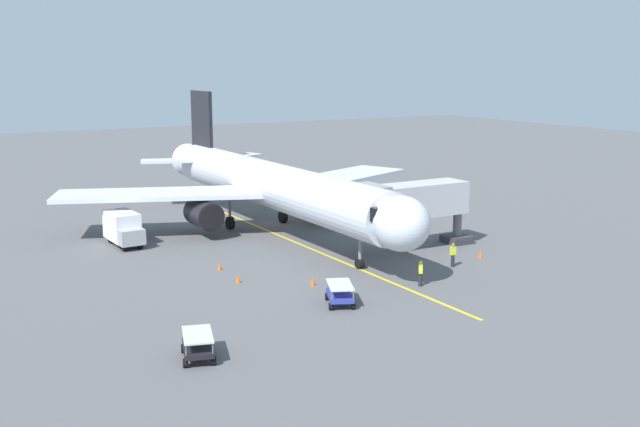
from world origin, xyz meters
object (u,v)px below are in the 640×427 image
at_px(jet_bridge, 401,203).
at_px(safety_cone_wing_port, 481,254).
at_px(ground_crew_wing_walker, 421,273).
at_px(baggage_cart_rear_apron, 198,346).
at_px(belt_loader_starboard_side, 276,195).
at_px(safety_cone_wing_starboard, 313,281).
at_px(baggage_cart_portside, 340,294).
at_px(airplane, 270,185).
at_px(ground_crew_marshaller, 453,255).
at_px(safety_cone_nose_right, 238,279).
at_px(safety_cone_nose_left, 219,266).
at_px(box_truck_near_nose, 124,228).

height_order(jet_bridge, safety_cone_wing_port, jet_bridge).
height_order(ground_crew_wing_walker, baggage_cart_rear_apron, ground_crew_wing_walker).
xyz_separation_m(belt_loader_starboard_side, safety_cone_wing_starboard, (11.25, 28.14, -0.44)).
xyz_separation_m(ground_crew_wing_walker, belt_loader_starboard_side, (-5.30, -31.70, -0.17)).
height_order(baggage_cart_rear_apron, safety_cone_wing_port, baggage_cart_rear_apron).
bearing_deg(baggage_cart_portside, jet_bridge, -140.69).
bearing_deg(airplane, jet_bridge, 116.38).
bearing_deg(airplane, ground_crew_marshaller, 110.36).
height_order(baggage_cart_portside, safety_cone_nose_right, baggage_cart_portside).
relative_size(airplane, safety_cone_nose_right, 73.19).
bearing_deg(safety_cone_wing_starboard, ground_crew_marshaller, 175.15).
relative_size(jet_bridge, baggage_cart_portside, 3.88).
relative_size(baggage_cart_rear_apron, safety_cone_wing_starboard, 5.26).
relative_size(airplane, safety_cone_nose_left, 73.19).
bearing_deg(safety_cone_wing_port, baggage_cart_rear_apron, 17.69).
height_order(ground_crew_marshaller, safety_cone_wing_port, ground_crew_marshaller).
relative_size(ground_crew_wing_walker, safety_cone_nose_right, 3.11).
bearing_deg(safety_cone_nose_right, safety_cone_wing_starboard, 143.51).
relative_size(ground_crew_wing_walker, belt_loader_starboard_side, 0.36).
distance_m(airplane, box_truck_near_nose, 12.63).
relative_size(baggage_cart_portside, safety_cone_nose_right, 5.35).
distance_m(ground_crew_wing_walker, box_truck_near_nose, 24.61).
bearing_deg(baggage_cart_rear_apron, jet_bridge, -149.28).
distance_m(ground_crew_marshaller, safety_cone_nose_right, 15.28).
distance_m(ground_crew_marshaller, ground_crew_wing_walker, 5.53).
height_order(airplane, baggage_cart_portside, airplane).
relative_size(ground_crew_marshaller, safety_cone_nose_right, 3.11).
height_order(airplane, belt_loader_starboard_side, airplane).
xyz_separation_m(belt_loader_starboard_side, safety_cone_nose_left, (15.09, 21.66, -0.44)).
height_order(jet_bridge, baggage_cart_rear_apron, jet_bridge).
distance_m(box_truck_near_nose, safety_cone_nose_left, 11.18).
relative_size(baggage_cart_rear_apron, safety_cone_wing_port, 5.26).
distance_m(airplane, baggage_cart_rear_apron, 28.44).
distance_m(jet_bridge, safety_cone_wing_starboard, 11.68).
xyz_separation_m(jet_bridge, belt_loader_starboard_side, (-1.07, -23.61, -3.05)).
bearing_deg(safety_cone_nose_right, airplane, -123.90).
bearing_deg(ground_crew_marshaller, ground_crew_wing_walker, 28.57).
bearing_deg(box_truck_near_nose, baggage_cart_rear_apron, 82.82).
bearing_deg(baggage_cart_rear_apron, ground_crew_marshaller, -162.01).
relative_size(belt_loader_starboard_side, safety_cone_wing_port, 8.59).
height_order(ground_crew_wing_walker, safety_cone_nose_right, ground_crew_wing_walker).
distance_m(ground_crew_wing_walker, safety_cone_nose_right, 11.87).
xyz_separation_m(box_truck_near_nose, safety_cone_wing_starboard, (-7.66, 16.93, -1.11)).
bearing_deg(safety_cone_wing_starboard, safety_cone_nose_right, -36.49).
bearing_deg(ground_crew_marshaller, safety_cone_wing_port, -164.21).
distance_m(jet_bridge, safety_cone_wing_port, 6.99).
relative_size(baggage_cart_portside, safety_cone_wing_port, 5.35).
height_order(baggage_cart_portside, safety_cone_wing_starboard, baggage_cart_portside).
xyz_separation_m(ground_crew_wing_walker, safety_cone_wing_starboard, (5.95, -3.56, -0.61)).
xyz_separation_m(ground_crew_wing_walker, safety_cone_nose_left, (9.79, -10.05, -0.61)).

